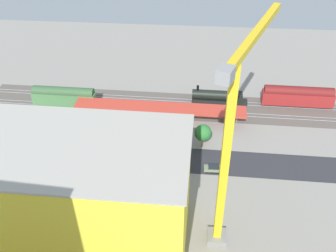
{
  "coord_description": "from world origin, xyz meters",
  "views": [
    {
      "loc": [
        -10.14,
        74.66,
        62.52
      ],
      "look_at": [
        -4.12,
        1.41,
        8.88
      ],
      "focal_mm": 42.94,
      "sensor_mm": 36.0,
      "label": 1
    }
  ],
  "objects": [
    {
      "name": "street_tree_3",
      "position": [
        1.82,
        -2.56,
        4.58
      ],
      "size": [
        4.78,
        4.78,
        6.98
      ],
      "color": "brown",
      "rests_on": "ground"
    },
    {
      "name": "street_tree_0",
      "position": [
        -6.19,
        -1.79,
        5.22
      ],
      "size": [
        4.38,
        4.38,
        7.46
      ],
      "color": "brown",
      "rests_on": "ground"
    },
    {
      "name": "parked_car_6",
      "position": [
        32.69,
        5.52,
        0.68
      ],
      "size": [
        4.34,
        1.98,
        1.54
      ],
      "color": "black",
      "rests_on": "ground"
    },
    {
      "name": "construction_building",
      "position": [
        10.97,
        26.3,
        10.96
      ],
      "size": [
        41.26,
        21.69,
        21.92
      ],
      "primitive_type": "cube",
      "rotation": [
        0.0,
        0.0,
        -0.02
      ],
      "color": "yellow",
      "rests_on": "ground"
    },
    {
      "name": "passenger_coach",
      "position": [
        -38.54,
        -23.49,
        3.24
      ],
      "size": [
        19.71,
        3.45,
        6.16
      ],
      "color": "black",
      "rests_on": "ground"
    },
    {
      "name": "box_truck_0",
      "position": [
        20.65,
        9.93,
        1.58
      ],
      "size": [
        9.98,
        3.38,
        3.15
      ],
      "color": "black",
      "rests_on": "ground"
    },
    {
      "name": "street_tree_4",
      "position": [
        12.81,
        -3.2,
        4.74
      ],
      "size": [
        4.23,
        4.23,
        6.88
      ],
      "color": "brown",
      "rests_on": "ground"
    },
    {
      "name": "parked_car_1",
      "position": [
        -7.08,
        6.01,
        0.7
      ],
      "size": [
        4.51,
        1.98,
        1.56
      ],
      "color": "black",
      "rests_on": "ground"
    },
    {
      "name": "track_rails",
      "position": [
        0.0,
        -20.67,
        0.18
      ],
      "size": [
        99.66,
        9.02,
        0.12
      ],
      "color": "#9E9EA8",
      "rests_on": "ground"
    },
    {
      "name": "street_tree_1",
      "position": [
        31.95,
        -2.47,
        4.49
      ],
      "size": [
        4.09,
        4.09,
        6.57
      ],
      "color": "brown",
      "rests_on": "ground"
    },
    {
      "name": "parked_car_4",
      "position": [
        17.17,
        5.44,
        0.82
      ],
      "size": [
        4.23,
        1.74,
        1.85
      ],
      "color": "black",
      "rests_on": "ground"
    },
    {
      "name": "parked_car_0",
      "position": [
        -14.93,
        5.79,
        0.73
      ],
      "size": [
        4.45,
        1.95,
        1.63
      ],
      "color": "black",
      "rests_on": "ground"
    },
    {
      "name": "street_asphalt",
      "position": [
        0.0,
        2.45,
        0.0
      ],
      "size": [
        99.82,
        10.82,
        0.01
      ],
      "primitive_type": "cube",
      "rotation": [
        0.0,
        0.0,
        -0.02
      ],
      "color": "#2D2D33",
      "rests_on": "ground"
    },
    {
      "name": "parked_car_3",
      "position": [
        8.67,
        6.03,
        0.76
      ],
      "size": [
        4.78,
        2.03,
        1.73
      ],
      "color": "black",
      "rests_on": "ground"
    },
    {
      "name": "rail_bed",
      "position": [
        0.0,
        -20.67,
        0.0
      ],
      "size": [
        99.9,
        15.46,
        0.01
      ],
      "primitive_type": "cube",
      "rotation": [
        0.0,
        0.0,
        -0.02
      ],
      "color": "#5B544C",
      "rests_on": "ground"
    },
    {
      "name": "traffic_light",
      "position": [
        23.64,
        6.7,
        4.51
      ],
      "size": [
        0.5,
        0.36,
        6.82
      ],
      "color": "#333333",
      "rests_on": "ground"
    },
    {
      "name": "parked_car_2",
      "position": [
        1.16,
        5.42,
        0.77
      ],
      "size": [
        4.11,
        1.89,
        1.7
      ],
      "color": "black",
      "rests_on": "ground"
    },
    {
      "name": "freight_coach_far",
      "position": [
        26.58,
        -17.84,
        3.26
      ],
      "size": [
        17.82,
        3.26,
        6.17
      ],
      "color": "black",
      "rests_on": "ground"
    },
    {
      "name": "platform_canopy_near",
      "position": [
        -0.73,
        -13.43,
        3.9
      ],
      "size": [
        45.48,
        6.23,
        4.17
      ],
      "color": "#C63D2D",
      "rests_on": "ground"
    },
    {
      "name": "tower_crane",
      "position": [
        -16.25,
        22.53,
        23.21
      ],
      "size": [
        11.96,
        27.77,
        38.7
      ],
      "color": "gray",
      "rests_on": "ground"
    },
    {
      "name": "ground_plane",
      "position": [
        0.0,
        0.0,
        0.0
      ],
      "size": [
        159.48,
        159.48,
        0.0
      ],
      "primitive_type": "plane",
      "color": "gray",
      "rests_on": "ground"
    },
    {
      "name": "construction_roof_slab",
      "position": [
        10.97,
        26.3,
        22.12
      ],
      "size": [
        41.87,
        22.3,
        0.4
      ],
      "primitive_type": "cube",
      "rotation": [
        0.0,
        0.0,
        -0.02
      ],
      "color": "#ADA89E",
      "rests_on": "construction_building"
    },
    {
      "name": "locomotive",
      "position": [
        -16.84,
        -23.49,
        1.81
      ],
      "size": [
        15.79,
        3.11,
        5.15
      ],
      "color": "black",
      "rests_on": "ground"
    },
    {
      "name": "street_tree_2",
      "position": [
        -12.25,
        -2.89,
        4.19
      ],
      "size": [
        4.18,
        4.18,
        6.3
      ],
      "color": "brown",
      "rests_on": "ground"
    },
    {
      "name": "parked_car_5",
      "position": [
        24.7,
        5.77,
        0.76
      ],
      "size": [
        4.37,
        2.03,
        1.74
      ],
      "color": "black",
      "rests_on": "ground"
    }
  ]
}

